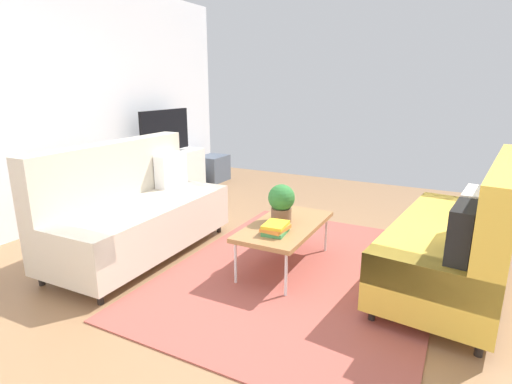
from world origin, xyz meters
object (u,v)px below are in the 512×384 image
Objects in this scene: coffee_table at (285,227)px; tv_console at (167,175)px; table_book_0 at (276,232)px; tv at (165,132)px; vase_1 at (142,154)px; couch_green at (461,238)px; bottle_0 at (156,151)px; potted_plant at (281,202)px; storage_trunk at (213,168)px; vase_0 at (134,154)px; couch_beige at (136,211)px.

tv_console is (1.44, 2.57, -0.07)m from coffee_table.
coffee_table is 0.26m from table_book_0.
tv is 0.51m from vase_1.
coffee_table is 8.79× the size of vase_1.
couch_green is 1.49m from table_book_0.
bottle_0 reaches higher than coffee_table.
tv_console is 0.48m from bottle_0.
potted_plant is at bearing 15.60° from table_book_0.
storage_trunk is at bearing 41.68° from table_book_0.
bottle_0 is at bearing 83.50° from couch_green.
potted_plant is at bearing -136.02° from storage_trunk.
couch_green is 4.17m from tv.
table_book_0 is (-1.70, -2.59, 0.12)m from tv_console.
storage_trunk is at bearing -2.54° from bottle_0.
storage_trunk is 3.29× the size of vase_0.
table_book_0 is at bearing -174.83° from coffee_table.
coffee_table is 2.98m from tv.
couch_green is 4.06m from bottle_0.
vase_1 is (1.39, 1.20, 0.26)m from couch_beige.
vase_1 is at bearing 173.51° from tv_console.
vase_0 is at bearing -137.39° from couch_beige.
potted_plant is 2.73m from vase_1.
coffee_table is at bearing -127.95° from potted_plant.
coffee_table is 3.55m from storage_trunk.
vase_0 reaches higher than tv_console.
tv is 3.13m from table_book_0.
potted_plant reaches higher than coffee_table.
vase_1 is (1.00, 2.62, 0.31)m from coffee_table.
coffee_table is at bearing -135.84° from storage_trunk.
tv_console is 2.88m from potted_plant.
couch_beige reaches higher than bottle_0.
storage_trunk is at bearing -161.49° from couch_beige.
vase_1 is at bearing 174.43° from storage_trunk.
couch_green is 1.80× the size of coffee_table.
couch_beige is 2.21m from tv.
coffee_table is 2.95m from tv_console.
couch_beige is 1.92× the size of tv.
vase_1 reaches higher than tv_console.
tv_console is 0.63m from tv.
couch_beige is 7.99× the size of table_book_0.
couch_green is 1.98× the size of tv.
vase_0 is (1.25, 1.20, 0.28)m from couch_beige.
vase_0 is at bearing 71.77° from coffee_table.
coffee_table is at bearing 104.11° from couch_beige.
potted_plant is at bearing -119.28° from tv.
tv_console is (1.83, 1.15, -0.12)m from couch_beige.
tv reaches higher than bottle_0.
tv is (1.17, 3.97, 0.51)m from couch_green.
storage_trunk is 1.50× the size of potted_plant.
coffee_table is 3.16× the size of potted_plant.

